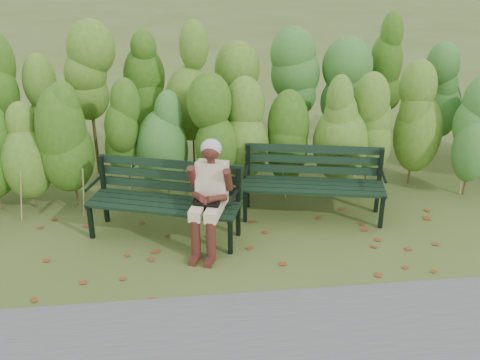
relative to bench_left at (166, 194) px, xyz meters
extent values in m
plane|color=#3E4E1A|center=(0.91, -0.47, -0.55)|extent=(80.00, 80.00, 0.00)
cylinder|color=#47381E|center=(-1.84, 0.83, -0.15)|extent=(0.03, 0.03, 0.80)
ellipsoid|color=#407019|center=(-1.84, 0.83, 0.49)|extent=(0.64, 0.64, 1.44)
cylinder|color=#47381E|center=(-1.23, 0.83, -0.15)|extent=(0.03, 0.03, 0.80)
ellipsoid|color=#407019|center=(-1.23, 0.83, 0.49)|extent=(0.64, 0.64, 1.44)
cylinder|color=#47381E|center=(-0.61, 0.83, -0.15)|extent=(0.03, 0.03, 0.80)
ellipsoid|color=#407019|center=(-0.61, 0.83, 0.49)|extent=(0.64, 0.64, 1.44)
cylinder|color=#47381E|center=(0.00, 0.83, -0.15)|extent=(0.03, 0.03, 0.80)
ellipsoid|color=#407019|center=(0.00, 0.83, 0.49)|extent=(0.64, 0.64, 1.44)
cylinder|color=#47381E|center=(0.61, 0.83, -0.15)|extent=(0.03, 0.03, 0.80)
ellipsoid|color=#407019|center=(0.61, 0.83, 0.49)|extent=(0.64, 0.64, 1.44)
cylinder|color=#47381E|center=(1.22, 0.83, -0.15)|extent=(0.03, 0.03, 0.80)
ellipsoid|color=#407019|center=(1.22, 0.83, 0.49)|extent=(0.64, 0.64, 1.44)
cylinder|color=#47381E|center=(1.83, 0.83, -0.15)|extent=(0.03, 0.03, 0.80)
ellipsoid|color=#407019|center=(1.83, 0.83, 0.49)|extent=(0.64, 0.64, 1.44)
cylinder|color=#47381E|center=(2.44, 0.83, -0.15)|extent=(0.03, 0.03, 0.80)
ellipsoid|color=#407019|center=(2.44, 0.83, 0.49)|extent=(0.64, 0.64, 1.44)
cylinder|color=#47381E|center=(3.06, 0.83, -0.15)|extent=(0.03, 0.03, 0.80)
ellipsoid|color=#407019|center=(3.06, 0.83, 0.49)|extent=(0.64, 0.64, 1.44)
cylinder|color=#47381E|center=(3.67, 0.83, -0.15)|extent=(0.03, 0.03, 0.80)
ellipsoid|color=#407019|center=(3.67, 0.83, 0.49)|extent=(0.64, 0.64, 1.44)
cylinder|color=#47381E|center=(4.28, 0.83, -0.15)|extent=(0.03, 0.03, 0.80)
ellipsoid|color=#407019|center=(4.28, 0.83, 0.49)|extent=(0.64, 0.64, 1.44)
cylinder|color=#47381E|center=(-1.77, 1.83, 0.00)|extent=(0.04, 0.04, 1.10)
ellipsoid|color=#2C5612|center=(-1.77, 1.83, 0.88)|extent=(0.70, 0.70, 1.98)
cylinder|color=#47381E|center=(-1.01, 1.83, 0.00)|extent=(0.04, 0.04, 1.10)
ellipsoid|color=#2C5612|center=(-1.01, 1.83, 0.88)|extent=(0.70, 0.70, 1.98)
cylinder|color=#47381E|center=(-0.24, 1.83, 0.00)|extent=(0.04, 0.04, 1.10)
ellipsoid|color=#2C5612|center=(-0.24, 1.83, 0.88)|extent=(0.70, 0.70, 1.98)
cylinder|color=#47381E|center=(0.53, 1.83, 0.00)|extent=(0.04, 0.04, 1.10)
ellipsoid|color=#2C5612|center=(0.53, 1.83, 0.88)|extent=(0.70, 0.70, 1.98)
cylinder|color=#47381E|center=(1.30, 1.83, 0.00)|extent=(0.04, 0.04, 1.10)
ellipsoid|color=#2C5612|center=(1.30, 1.83, 0.88)|extent=(0.70, 0.70, 1.98)
cylinder|color=#47381E|center=(2.07, 1.83, 0.00)|extent=(0.04, 0.04, 1.10)
ellipsoid|color=#2C5612|center=(2.07, 1.83, 0.88)|extent=(0.70, 0.70, 1.98)
cylinder|color=#47381E|center=(2.83, 1.83, 0.00)|extent=(0.04, 0.04, 1.10)
ellipsoid|color=#2C5612|center=(2.83, 1.83, 0.88)|extent=(0.70, 0.70, 1.98)
cylinder|color=#47381E|center=(3.60, 1.83, 0.00)|extent=(0.04, 0.04, 1.10)
ellipsoid|color=#2C5612|center=(3.60, 1.83, 0.88)|extent=(0.70, 0.70, 1.98)
cylinder|color=#47381E|center=(4.37, 1.83, 0.00)|extent=(0.04, 0.04, 1.10)
ellipsoid|color=#2C5612|center=(4.37, 1.83, 0.88)|extent=(0.70, 0.70, 1.98)
cube|color=brown|center=(0.43, 0.50, -0.55)|extent=(0.11, 0.10, 0.01)
cube|color=brown|center=(1.47, -0.73, -0.55)|extent=(0.10, 0.11, 0.01)
cube|color=brown|center=(2.40, -1.19, -0.55)|extent=(0.11, 0.10, 0.01)
cube|color=brown|center=(-1.41, -0.11, -0.55)|extent=(0.10, 0.11, 0.01)
cube|color=brown|center=(0.74, -1.40, -0.55)|extent=(0.10, 0.09, 0.01)
cube|color=brown|center=(1.72, -1.32, -0.55)|extent=(0.09, 0.10, 0.01)
cube|color=brown|center=(2.33, 0.41, -0.55)|extent=(0.10, 0.11, 0.01)
cube|color=brown|center=(1.98, 0.25, -0.55)|extent=(0.11, 0.11, 0.01)
cube|color=brown|center=(2.20, 0.33, -0.55)|extent=(0.11, 0.11, 0.01)
cube|color=brown|center=(-1.66, -0.22, -0.55)|extent=(0.11, 0.11, 0.01)
cube|color=brown|center=(-0.75, -0.60, -0.55)|extent=(0.09, 0.11, 0.01)
cube|color=brown|center=(-1.35, -0.34, -0.55)|extent=(0.11, 0.10, 0.01)
cube|color=brown|center=(3.38, -1.42, -0.55)|extent=(0.07, 0.09, 0.01)
cube|color=brown|center=(3.61, -0.41, -0.55)|extent=(0.11, 0.10, 0.01)
cube|color=brown|center=(-1.65, 0.27, -0.55)|extent=(0.11, 0.11, 0.01)
cube|color=brown|center=(-1.40, 0.27, -0.55)|extent=(0.10, 0.08, 0.01)
cube|color=brown|center=(0.71, 0.38, -0.55)|extent=(0.11, 0.11, 0.01)
cube|color=brown|center=(-0.66, -0.54, -0.55)|extent=(0.09, 0.10, 0.01)
cube|color=brown|center=(-0.10, -0.81, -0.55)|extent=(0.11, 0.11, 0.01)
cube|color=brown|center=(0.08, -1.07, -0.55)|extent=(0.11, 0.11, 0.01)
cube|color=brown|center=(3.75, -0.01, -0.55)|extent=(0.08, 0.10, 0.01)
cube|color=brown|center=(-1.17, -1.15, -0.55)|extent=(0.11, 0.11, 0.01)
cube|color=brown|center=(-1.28, -0.88, -0.55)|extent=(0.11, 0.11, 0.01)
cube|color=brown|center=(2.69, -1.26, -0.55)|extent=(0.10, 0.11, 0.01)
cube|color=brown|center=(-0.48, 0.33, -0.55)|extent=(0.10, 0.08, 0.01)
cube|color=brown|center=(-1.64, 0.52, -0.55)|extent=(0.10, 0.11, 0.01)
cube|color=brown|center=(0.92, -1.64, -0.55)|extent=(0.08, 0.10, 0.01)
cube|color=brown|center=(2.57, 0.41, -0.55)|extent=(0.08, 0.10, 0.01)
cube|color=brown|center=(-1.83, -0.48, -0.55)|extent=(0.10, 0.11, 0.01)
cube|color=brown|center=(0.98, -0.65, -0.55)|extent=(0.10, 0.11, 0.01)
cube|color=brown|center=(1.83, 0.21, -0.55)|extent=(0.11, 0.11, 0.01)
cube|color=brown|center=(-1.03, 0.29, -0.55)|extent=(0.10, 0.09, 0.01)
cube|color=brown|center=(-1.77, -0.14, -0.55)|extent=(0.11, 0.10, 0.01)
cube|color=black|center=(-0.10, -0.29, -0.08)|extent=(1.81, 0.70, 0.04)
cube|color=black|center=(-0.06, -0.17, -0.08)|extent=(1.81, 0.70, 0.04)
cube|color=black|center=(-0.02, -0.05, -0.08)|extent=(1.81, 0.70, 0.04)
cube|color=black|center=(0.03, 0.08, -0.08)|extent=(1.81, 0.70, 0.04)
cube|color=black|center=(0.06, 0.17, 0.03)|extent=(1.79, 0.65, 0.11)
cube|color=black|center=(0.06, 0.18, 0.18)|extent=(1.79, 0.65, 0.11)
cube|color=black|center=(0.07, 0.20, 0.32)|extent=(1.79, 0.65, 0.11)
cube|color=black|center=(-0.95, -0.02, -0.32)|extent=(0.07, 0.07, 0.47)
cube|color=black|center=(-0.81, 0.40, -0.08)|extent=(0.07, 0.07, 0.94)
cube|color=black|center=(-0.88, 0.17, -0.10)|extent=(0.21, 0.51, 0.04)
cylinder|color=black|center=(-0.90, 0.12, 0.12)|extent=(0.16, 0.38, 0.04)
cube|color=black|center=(0.75, -0.59, -0.32)|extent=(0.07, 0.07, 0.47)
cube|color=black|center=(0.89, -0.16, -0.08)|extent=(0.07, 0.07, 0.94)
cube|color=black|center=(0.81, -0.39, -0.10)|extent=(0.21, 0.51, 0.04)
cylinder|color=black|center=(0.80, -0.44, 0.12)|extent=(0.16, 0.38, 0.04)
cube|color=black|center=(1.89, 0.01, -0.09)|extent=(1.83, 0.48, 0.04)
cube|color=black|center=(1.91, 0.14, -0.09)|extent=(1.83, 0.48, 0.04)
cube|color=black|center=(1.94, 0.27, -0.09)|extent=(1.83, 0.48, 0.04)
cube|color=black|center=(1.96, 0.39, -0.09)|extent=(1.83, 0.48, 0.04)
cube|color=black|center=(1.98, 0.48, 0.02)|extent=(1.82, 0.43, 0.11)
cube|color=black|center=(1.99, 0.50, 0.17)|extent=(1.82, 0.43, 0.11)
cube|color=black|center=(1.99, 0.51, 0.31)|extent=(1.82, 0.43, 0.11)
cube|color=black|center=(1.02, 0.18, -0.32)|extent=(0.06, 0.06, 0.46)
cube|color=black|center=(1.11, 0.61, -0.09)|extent=(0.06, 0.06, 0.92)
cube|color=black|center=(1.06, 0.38, -0.11)|extent=(0.15, 0.51, 0.04)
cylinder|color=black|center=(1.05, 0.33, 0.12)|extent=(0.11, 0.38, 0.04)
cube|color=black|center=(2.75, -0.18, -0.32)|extent=(0.06, 0.06, 0.46)
cube|color=black|center=(2.84, 0.26, -0.09)|extent=(0.06, 0.06, 0.92)
cube|color=black|center=(2.79, 0.02, -0.11)|extent=(0.15, 0.51, 0.04)
cylinder|color=black|center=(2.78, -0.03, 0.12)|extent=(0.11, 0.38, 0.04)
cube|color=beige|center=(0.39, -0.48, 0.01)|extent=(0.27, 0.45, 0.13)
cube|color=beige|center=(0.56, -0.53, 0.01)|extent=(0.27, 0.45, 0.13)
cylinder|color=#411C15|center=(0.33, -0.64, -0.30)|extent=(0.14, 0.14, 0.51)
cylinder|color=#411C15|center=(0.51, -0.70, -0.30)|extent=(0.14, 0.14, 0.51)
cube|color=#411C15|center=(0.31, -0.72, -0.52)|extent=(0.15, 0.22, 0.06)
cube|color=#411C15|center=(0.48, -0.78, -0.52)|extent=(0.15, 0.22, 0.06)
cube|color=beige|center=(0.56, -0.24, 0.25)|extent=(0.43, 0.36, 0.53)
cylinder|color=#411C15|center=(0.56, -0.26, 0.52)|extent=(0.09, 0.09, 0.10)
sphere|color=#411C15|center=(0.55, -0.27, 0.66)|extent=(0.22, 0.22, 0.22)
ellipsoid|color=gray|center=(0.56, -0.25, 0.68)|extent=(0.25, 0.24, 0.22)
cylinder|color=#411C15|center=(0.33, -0.25, 0.33)|extent=(0.16, 0.23, 0.32)
cylinder|color=#411C15|center=(0.74, -0.39, 0.33)|extent=(0.16, 0.23, 0.32)
cylinder|color=#411C15|center=(0.39, -0.41, 0.14)|extent=(0.17, 0.29, 0.14)
cylinder|color=#411C15|center=(0.60, -0.48, 0.14)|extent=(0.28, 0.22, 0.14)
sphere|color=#411C15|center=(0.48, -0.51, 0.12)|extent=(0.11, 0.11, 0.11)
cube|color=black|center=(0.48, -0.50, 0.05)|extent=(0.33, 0.21, 0.16)
camera|label=1|loc=(0.21, -6.33, 3.06)|focal=42.00mm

